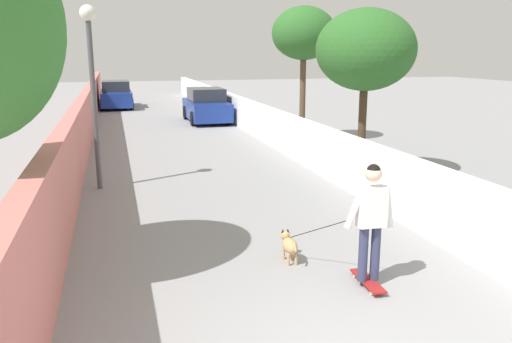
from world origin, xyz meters
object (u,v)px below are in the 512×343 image
(lamp_post, at_px, (91,65))
(skateboard, at_px, (368,281))
(person_skateboarder, at_px, (371,214))
(car_near, at_px, (206,106))
(car_far, at_px, (116,95))
(dog, at_px, (290,244))
(tree_right_far, at_px, (366,50))
(tree_right_near, at_px, (304,34))

(lamp_post, relative_size, skateboard, 5.16)
(person_skateboarder, distance_m, car_near, 17.48)
(car_near, bearing_deg, lamp_post, 157.66)
(skateboard, relative_size, car_far, 0.19)
(skateboard, xyz_separation_m, person_skateboarder, (-0.00, 0.00, 0.98))
(person_skateboarder, xyz_separation_m, car_far, (24.88, 3.08, -0.33))
(dog, height_order, car_near, car_near)
(tree_right_far, xyz_separation_m, dog, (-4.55, 3.48, -2.92))
(car_near, xyz_separation_m, car_far, (7.43, 3.94, 0.00))
(tree_right_far, xyz_separation_m, car_far, (19.23, 5.79, -2.48))
(person_skateboarder, bearing_deg, car_far, 7.06)
(tree_right_far, relative_size, person_skateboarder, 2.55)
(tree_right_far, bearing_deg, car_far, 16.75)
(lamp_post, relative_size, dog, 2.96)
(lamp_post, relative_size, person_skateboarder, 2.54)
(lamp_post, height_order, car_far, lamp_post)
(skateboard, height_order, car_far, car_far)
(lamp_post, xyz_separation_m, dog, (-5.31, -2.91, -2.60))
(skateboard, bearing_deg, dog, 35.08)
(tree_right_near, xyz_separation_m, skateboard, (-11.14, 3.18, -3.68))
(tree_right_near, height_order, tree_right_far, tree_right_near)
(car_far, bearing_deg, car_near, -152.07)
(person_skateboarder, xyz_separation_m, car_near, (17.45, -0.86, -0.33))
(lamp_post, bearing_deg, car_near, -22.34)
(tree_right_near, height_order, skateboard, tree_right_near)
(skateboard, bearing_deg, car_near, -2.81)
(tree_right_far, height_order, person_skateboarder, tree_right_far)
(tree_right_far, distance_m, lamp_post, 6.44)
(skateboard, bearing_deg, person_skateboarder, 180.00)
(dog, bearing_deg, tree_right_far, -37.40)
(lamp_post, distance_m, dog, 6.59)
(car_near, bearing_deg, person_skateboarder, 177.19)
(tree_right_far, distance_m, dog, 6.43)
(tree_right_far, height_order, car_near, tree_right_far)
(skateboard, bearing_deg, tree_right_near, -15.91)
(tree_right_far, height_order, dog, tree_right_far)
(tree_right_near, height_order, car_far, tree_right_near)
(person_skateboarder, bearing_deg, skateboard, 0.00)
(car_far, bearing_deg, tree_right_near, -155.50)
(tree_right_far, xyz_separation_m, car_near, (11.81, 1.85, -2.48))
(person_skateboarder, bearing_deg, lamp_post, 29.89)
(tree_right_near, distance_m, person_skateboarder, 11.90)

